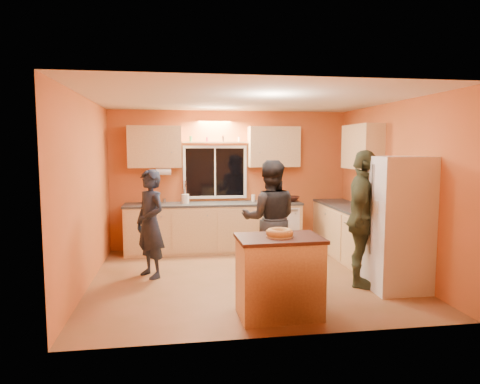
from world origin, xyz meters
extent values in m
plane|color=brown|center=(0.00, 0.00, 0.00)|extent=(4.50, 4.50, 0.00)
cube|color=#D56736|center=(0.00, 2.00, 1.30)|extent=(4.50, 0.04, 2.60)
cube|color=#D56736|center=(0.00, -2.00, 1.30)|extent=(4.50, 0.04, 2.60)
cube|color=#D56736|center=(-2.25, 0.00, 1.30)|extent=(0.04, 4.00, 2.60)
cube|color=#D56736|center=(2.25, 0.00, 1.30)|extent=(0.04, 4.00, 2.60)
cube|color=white|center=(0.00, 0.00, 2.60)|extent=(4.50, 4.00, 0.02)
cube|color=black|center=(-0.30, 1.99, 1.45)|extent=(1.10, 0.02, 0.90)
cube|color=white|center=(-0.30, 1.97, 1.45)|extent=(1.20, 0.04, 1.00)
cube|color=tan|center=(-1.40, 1.83, 1.92)|extent=(0.95, 0.33, 0.75)
cube|color=tan|center=(0.80, 1.83, 1.92)|extent=(0.95, 0.33, 0.75)
cube|color=tan|center=(2.08, 0.80, 1.92)|extent=(0.33, 1.00, 0.75)
cylinder|color=silver|center=(-1.25, 1.72, 1.48)|extent=(0.27, 0.12, 0.12)
cube|color=tan|center=(-0.35, 1.70, 0.43)|extent=(3.20, 0.60, 0.86)
cube|color=#282B2D|center=(-0.35, 1.70, 0.88)|extent=(3.24, 0.62, 0.04)
cube|color=tan|center=(1.95, 1.70, 0.43)|extent=(0.60, 0.60, 0.86)
cube|color=#282B2D|center=(1.95, 1.70, 0.88)|extent=(0.62, 0.62, 0.04)
cube|color=tan|center=(1.95, 0.50, 0.43)|extent=(0.60, 1.80, 0.86)
cube|color=#282B2D|center=(1.95, 0.50, 0.88)|extent=(0.62, 1.84, 0.04)
cube|color=silver|center=(1.89, -0.80, 0.90)|extent=(0.72, 0.70, 1.80)
cube|color=tan|center=(0.11, -1.46, 0.44)|extent=(0.92, 0.63, 0.89)
cube|color=black|center=(0.11, -1.46, 0.90)|extent=(0.96, 0.67, 0.04)
torus|color=tan|center=(0.11, -1.46, 0.96)|extent=(0.31, 0.31, 0.09)
imported|color=black|center=(-1.42, 0.27, 0.80)|extent=(0.65, 0.70, 1.60)
imported|color=black|center=(0.33, 0.02, 0.87)|extent=(0.94, 0.79, 1.73)
imported|color=#373C26|center=(1.50, -0.59, 0.94)|extent=(0.95, 1.19, 1.88)
imported|color=black|center=(1.10, 1.74, 0.95)|extent=(0.44, 0.44, 0.09)
cylinder|color=beige|center=(-0.87, 1.69, 0.99)|extent=(0.14, 0.14, 0.17)
imported|color=gray|center=(1.95, -0.01, 1.06)|extent=(0.30, 0.27, 0.32)
cube|color=#B21B26|center=(1.88, 0.35, 0.94)|extent=(0.18, 0.15, 0.07)
camera|label=1|loc=(-1.04, -6.06, 1.92)|focal=32.00mm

